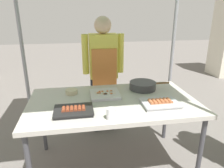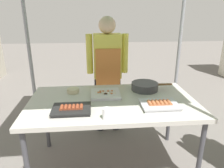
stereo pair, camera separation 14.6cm
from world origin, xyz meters
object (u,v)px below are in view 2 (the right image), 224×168
tray_grilled_sausages (159,105)px  vendor_woman (107,67)px  condiment_bowl (73,91)px  stall_table (112,105)px  tray_meat_skewers (106,94)px  cooking_wok (145,86)px  drink_cup_near_edge (107,114)px  tray_pork_links (72,109)px

tray_grilled_sausages → vendor_woman: 1.00m
vendor_woman → condiment_bowl: bearing=50.7°
stall_table → tray_meat_skewers: (-0.06, 0.13, 0.07)m
tray_meat_skewers → cooking_wok: (0.43, 0.12, 0.03)m
cooking_wok → drink_cup_near_edge: bearing=-126.8°
stall_table → vendor_woman: size_ratio=1.06×
cooking_wok → drink_cup_near_edge: 0.76m
tray_grilled_sausages → tray_pork_links: (-0.78, -0.02, -0.00)m
tray_grilled_sausages → drink_cup_near_edge: drink_cup_near_edge is taller
tray_meat_skewers → drink_cup_near_edge: drink_cup_near_edge is taller
drink_cup_near_edge → stall_table: bearing=77.5°
tray_pork_links → vendor_woman: bearing=67.9°
condiment_bowl → vendor_woman: bearing=50.7°
drink_cup_near_edge → vendor_woman: vendor_woman is taller
tray_grilled_sausages → vendor_woman: vendor_woman is taller
drink_cup_near_edge → condiment_bowl: bearing=117.4°
vendor_woman → tray_grilled_sausages: bearing=113.9°
tray_meat_skewers → vendor_woman: (0.06, 0.60, 0.12)m
tray_pork_links → vendor_woman: 1.00m
tray_pork_links → stall_table: bearing=27.9°
tray_pork_links → tray_meat_skewers: bearing=46.2°
tray_meat_skewers → tray_pork_links: bearing=-133.8°
tray_grilled_sausages → cooking_wok: bearing=94.1°
tray_grilled_sausages → condiment_bowl: bearing=152.4°
stall_table → condiment_bowl: condiment_bowl is taller
condiment_bowl → vendor_woman: size_ratio=0.08×
condiment_bowl → vendor_woman: vendor_woman is taller
tray_grilled_sausages → cooking_wok: size_ratio=0.74×
condiment_bowl → tray_grilled_sausages: bearing=-27.6°
tray_grilled_sausages → drink_cup_near_edge: size_ratio=3.48×
tray_grilled_sausages → tray_meat_skewers: bearing=146.8°
stall_table → drink_cup_near_edge: (-0.08, -0.36, 0.10)m
drink_cup_near_edge → vendor_woman: (0.09, 1.09, 0.09)m
tray_meat_skewers → tray_pork_links: size_ratio=0.89×
condiment_bowl → vendor_woman: (0.40, 0.49, 0.11)m
tray_pork_links → condiment_bowl: 0.44m
stall_table → tray_pork_links: (-0.37, -0.20, 0.07)m
tray_pork_links → drink_cup_near_edge: 0.34m
tray_meat_skewers → cooking_wok: cooking_wok is taller
stall_table → tray_meat_skewers: tray_meat_skewers is taller
stall_table → tray_grilled_sausages: bearing=-23.4°
tray_pork_links → cooking_wok: size_ratio=0.74×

